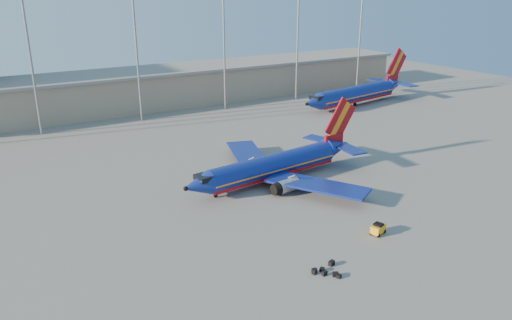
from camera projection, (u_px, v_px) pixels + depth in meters
name	position (u px, v px, depth m)	size (l,w,h in m)	color
ground	(282.00, 187.00, 71.17)	(220.00, 220.00, 0.00)	slate
terminal_building	(184.00, 84.00, 121.44)	(122.00, 16.00, 8.50)	gray
light_mast_row	(182.00, 33.00, 104.90)	(101.60, 1.60, 28.65)	gray
aircraft_main	(277.00, 165.00, 73.04)	(31.64, 30.30, 10.72)	navy
aircraft_second	(358.00, 93.00, 118.65)	(36.28, 14.28, 12.35)	navy
baggage_tug	(378.00, 229.00, 57.61)	(2.12, 1.64, 1.34)	#FFA816
luggage_pile	(327.00, 269.00, 50.23)	(3.19, 2.79, 0.52)	black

